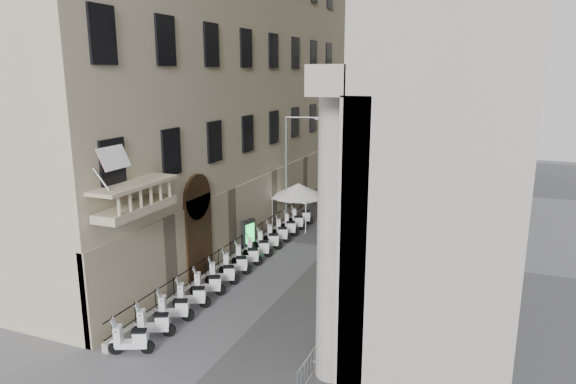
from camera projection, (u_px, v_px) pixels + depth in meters
name	position (u px, v px, depth m)	size (l,w,h in m)	color
far_building	(413.00, 30.00, 54.60)	(22.00, 10.00, 30.00)	#B7B4AD
iron_fence	(259.00, 244.00, 32.50)	(0.30, 28.00, 1.40)	black
blue_awning	(413.00, 225.00, 36.64)	(1.60, 3.00, 3.00)	navy
flag	(128.00, 343.00, 20.65)	(1.00, 1.40, 8.20)	#9E0C11
scooter_0	(133.00, 354.00, 19.85)	(0.56, 1.40, 1.50)	white
scooter_1	(155.00, 337.00, 21.14)	(0.56, 1.40, 1.50)	white
scooter_2	(175.00, 321.00, 22.44)	(0.56, 1.40, 1.50)	white
scooter_3	(193.00, 308.00, 23.73)	(0.56, 1.40, 1.50)	white
scooter_4	(209.00, 296.00, 25.02)	(0.56, 1.40, 1.50)	white
scooter_5	(223.00, 285.00, 26.32)	(0.56, 1.40, 1.50)	white
scooter_6	(236.00, 275.00, 27.61)	(0.56, 1.40, 1.50)	white
scooter_7	(248.00, 266.00, 28.90)	(0.56, 1.40, 1.50)	white
scooter_8	(259.00, 257.00, 30.20)	(0.56, 1.40, 1.50)	white
scooter_9	(269.00, 250.00, 31.49)	(0.56, 1.40, 1.50)	white
scooter_10	(278.00, 243.00, 32.78)	(0.56, 1.40, 1.50)	white
scooter_11	(286.00, 236.00, 34.08)	(0.56, 1.40, 1.50)	white
scooter_12	(294.00, 230.00, 35.37)	(0.56, 1.40, 1.50)	white
scooter_13	(301.00, 225.00, 36.66)	(0.56, 1.40, 1.50)	white
barrier_0	(309.00, 382.00, 18.07)	(0.60, 2.40, 1.10)	#B4B6BC
barrier_1	(330.00, 347.00, 20.32)	(0.60, 2.40, 1.10)	#B4B6BC
barrier_2	(347.00, 320.00, 22.58)	(0.60, 2.40, 1.10)	#B4B6BC
barrier_3	(361.00, 297.00, 24.84)	(0.60, 2.40, 1.10)	#B4B6BC
barrier_4	(373.00, 278.00, 27.10)	(0.60, 2.40, 1.10)	#B4B6BC
barrier_5	(383.00, 263.00, 29.35)	(0.60, 2.40, 1.10)	#B4B6BC
security_tent	(297.00, 189.00, 36.10)	(3.80, 3.80, 3.09)	white
street_lamp	(290.00, 162.00, 35.30)	(2.48, 0.77, 7.72)	gray
info_kiosk	(248.00, 236.00, 30.70)	(0.53, 1.02, 2.07)	black
pedestrian_a	(382.00, 193.00, 42.22)	(0.70, 0.46, 1.93)	#0D1137
pedestrian_b	(382.00, 202.00, 39.55)	(0.84, 0.65, 1.73)	black
pedestrian_c	(357.00, 188.00, 44.38)	(0.82, 0.53, 1.68)	black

